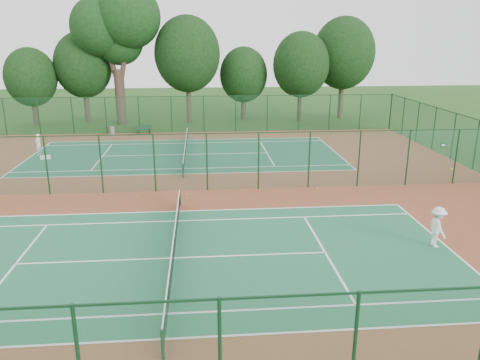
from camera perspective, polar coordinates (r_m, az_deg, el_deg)
name	(u,v)px	position (r m, az deg, el deg)	size (l,w,h in m)	color
ground	(182,191)	(28.27, -7.09, -1.30)	(120.00, 120.00, 0.00)	#224A17
red_pad	(182,191)	(28.27, -7.09, -1.29)	(40.00, 36.00, 0.01)	brown
court_near	(174,258)	(19.93, -8.00, -9.41)	(23.77, 10.97, 0.01)	#206541
court_far	(186,154)	(36.92, -6.61, 3.11)	(23.77, 10.97, 0.01)	#1B573C
fence_north	(188,114)	(45.40, -6.39, 7.98)	(40.00, 0.09, 3.50)	#164424
fence_divider	(181,162)	(27.77, -7.23, 2.15)	(40.00, 0.09, 3.50)	#1C5539
tennis_net_near	(174,246)	(19.70, -8.06, -8.03)	(0.10, 12.90, 0.97)	#14391F
tennis_net_far	(186,148)	(36.79, -6.64, 3.91)	(0.10, 12.90, 0.97)	#13351D
player_near	(438,227)	(22.14, 22.94, -5.29)	(1.18, 0.68, 1.82)	white
player_far	(38,144)	(39.57, -23.37, 4.00)	(0.60, 0.40, 1.66)	white
trash_bin	(112,131)	(45.56, -15.30, 5.80)	(0.46, 0.46, 0.83)	gray
bench	(144,129)	(45.46, -11.66, 6.09)	(1.50, 0.92, 0.89)	black
kit_bag	(45,157)	(38.22, -22.63, 2.58)	(0.74, 0.28, 0.28)	white
stray_ball_a	(187,194)	(27.43, -6.51, -1.76)	(0.07, 0.07, 0.07)	yellow
stray_ball_b	(318,188)	(28.79, 9.46, -0.97)	(0.07, 0.07, 0.07)	#F2F138
stray_ball_c	(138,195)	(27.75, -12.35, -1.83)	(0.07, 0.07, 0.07)	gold
big_tree	(116,26)	(50.91, -14.84, 17.70)	(9.09, 6.65, 13.96)	#3B2720
evergreen_row	(194,121)	(51.84, -5.61, 7.15)	(39.00, 5.00, 12.00)	black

